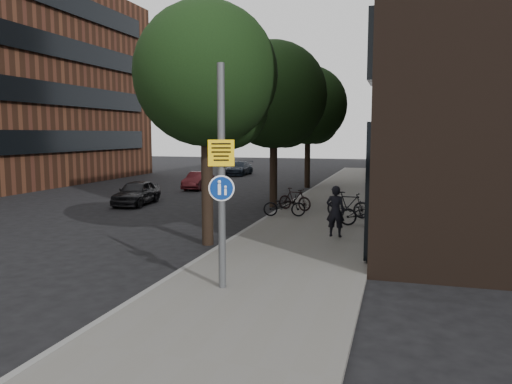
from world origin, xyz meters
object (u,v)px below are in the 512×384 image
(parked_bike_facade_near, at_px, (365,212))
(parked_car_near, at_px, (137,192))
(signpost, at_px, (222,177))
(pedestrian, at_px, (335,211))

(parked_bike_facade_near, bearing_deg, parked_car_near, 60.79)
(signpost, bearing_deg, parked_bike_facade_near, 55.75)
(pedestrian, bearing_deg, parked_car_near, -22.47)
(signpost, distance_m, pedestrian, 6.61)
(signpost, xyz_separation_m, parked_car_near, (-8.76, 11.74, -1.97))
(signpost, relative_size, parked_car_near, 1.37)
(parked_bike_facade_near, relative_size, parked_car_near, 0.53)
(signpost, distance_m, parked_bike_facade_near, 9.04)
(signpost, xyz_separation_m, parked_bike_facade_near, (2.52, 8.46, -1.96))
(signpost, xyz_separation_m, pedestrian, (1.71, 6.17, -1.61))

